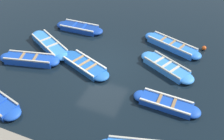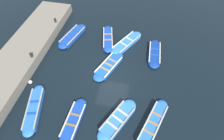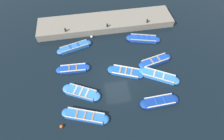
% 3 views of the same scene
% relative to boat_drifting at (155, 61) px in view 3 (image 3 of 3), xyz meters
% --- Properties ---
extents(ground_plane, '(120.00, 120.00, 0.00)m').
position_rel_boat_drifting_xyz_m(ground_plane, '(-1.27, 3.88, -0.19)').
color(ground_plane, black).
extents(boat_drifting, '(1.52, 3.54, 0.45)m').
position_rel_boat_drifting_xyz_m(boat_drifting, '(0.00, 0.00, 0.00)').
color(boat_drifting, '#1947B7').
rests_on(boat_drifting, ground).
extents(boat_stern_in, '(1.66, 3.72, 0.39)m').
position_rel_boat_drifting_xyz_m(boat_stern_in, '(3.18, 7.62, -0.03)').
color(boat_stern_in, blue).
rests_on(boat_stern_in, ground).
extents(boat_outer_right, '(2.12, 3.52, 0.35)m').
position_rel_boat_drifting_xyz_m(boat_outer_right, '(-0.76, 3.06, -0.05)').
color(boat_outer_right, '#1E59AD').
rests_on(boat_outer_right, ground).
extents(boat_far_corner, '(1.78, 3.75, 0.39)m').
position_rel_boat_drifting_xyz_m(boat_far_corner, '(3.22, 0.27, -0.03)').
color(boat_far_corner, '#1947B7').
rests_on(boat_far_corner, ground).
extents(boat_near_quay, '(1.98, 3.83, 0.42)m').
position_rel_boat_drifting_xyz_m(boat_near_quay, '(-4.41, 7.08, -0.01)').
color(boat_near_quay, blue).
rests_on(boat_near_quay, ground).
extents(boat_inner_gap, '(0.97, 3.31, 0.39)m').
position_rel_boat_drifting_xyz_m(boat_inner_gap, '(-4.17, 0.96, -0.03)').
color(boat_inner_gap, navy).
rests_on(boat_inner_gap, ground).
extents(boat_centre, '(0.93, 3.20, 0.36)m').
position_rel_boat_drifting_xyz_m(boat_centre, '(0.40, 7.85, -0.04)').
color(boat_centre, '#1947B7').
rests_on(boat_centre, ground).
extents(boat_mid_row, '(2.58, 3.70, 0.41)m').
position_rel_boat_drifting_xyz_m(boat_mid_row, '(-1.72, 0.22, -0.02)').
color(boat_mid_row, '#3884E0').
rests_on(boat_mid_row, ground).
extents(boat_broadside, '(2.32, 3.45, 0.39)m').
position_rel_boat_drifting_xyz_m(boat_broadside, '(-2.26, 7.24, -0.03)').
color(boat_broadside, '#3884E0').
rests_on(boat_broadside, ground).
extents(quay_wall, '(3.14, 15.19, 0.78)m').
position_rel_boat_drifting_xyz_m(quay_wall, '(6.29, 3.88, 0.20)').
color(quay_wall, gray).
rests_on(quay_wall, ground).
extents(bollard_north, '(0.20, 0.20, 0.35)m').
position_rel_boat_drifting_xyz_m(bollard_north, '(5.07, -0.59, 0.76)').
color(bollard_north, black).
rests_on(bollard_north, quay_wall).
extents(bollard_mid_north, '(0.20, 0.20, 0.35)m').
position_rel_boat_drifting_xyz_m(bollard_mid_north, '(5.07, 3.88, 0.76)').
color(bollard_mid_north, black).
rests_on(bollard_mid_north, quay_wall).
extents(bollard_mid_south, '(0.20, 0.20, 0.35)m').
position_rel_boat_drifting_xyz_m(bollard_mid_south, '(5.07, 8.36, 0.76)').
color(bollard_mid_south, black).
rests_on(bollard_mid_south, quay_wall).
extents(buoy_orange_near, '(0.27, 0.27, 0.27)m').
position_rel_boat_drifting_xyz_m(buoy_orange_near, '(-4.92, 8.91, -0.06)').
color(buoy_orange_near, '#E05119').
rests_on(buoy_orange_near, ground).
extents(buoy_yellow_far, '(0.29, 0.29, 0.29)m').
position_rel_boat_drifting_xyz_m(buoy_yellow_far, '(4.48, 5.72, -0.05)').
color(buoy_yellow_far, silver).
rests_on(buoy_yellow_far, ground).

